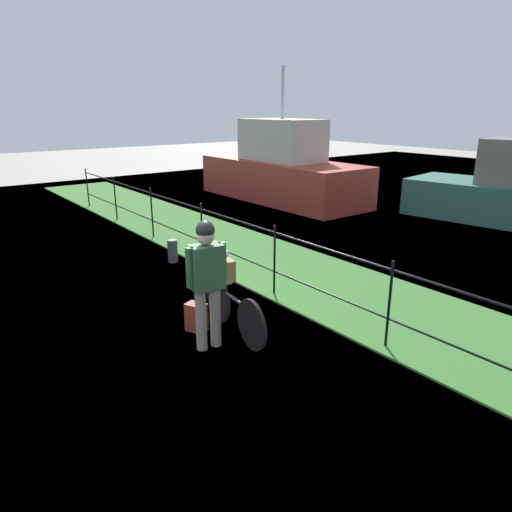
{
  "coord_description": "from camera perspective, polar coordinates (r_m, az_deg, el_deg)",
  "views": [
    {
      "loc": [
        5.49,
        -2.53,
        2.97
      ],
      "look_at": [
        0.37,
        1.41,
        0.9
      ],
      "focal_mm": 32.68,
      "sensor_mm": 36.0,
      "label": 1
    }
  ],
  "objects": [
    {
      "name": "grass_strip",
      "position": [
        8.39,
        7.51,
        -3.03
      ],
      "size": [
        27.0,
        2.4,
        0.03
      ],
      "primitive_type": "cube",
      "color": "#38702D",
      "rests_on": "ground"
    },
    {
      "name": "wooden_crate",
      "position": [
        6.46,
        -4.29,
        -1.69
      ],
      "size": [
        0.37,
        0.32,
        0.29
      ],
      "primitive_type": "cube",
      "rotation": [
        0.0,
        0.0,
        -0.12
      ],
      "color": "olive",
      "rests_on": "bicycle_main"
    },
    {
      "name": "bicycle_main",
      "position": [
        6.35,
        -2.8,
        -6.56
      ],
      "size": [
        1.63,
        0.26,
        0.68
      ],
      "color": "black",
      "rests_on": "ground"
    },
    {
      "name": "moored_boat_mid",
      "position": [
        15.67,
        3.12,
        10.37
      ],
      "size": [
        6.21,
        2.26,
        4.21
      ],
      "color": "#9E3328",
      "rests_on": "ground"
    },
    {
      "name": "ground_plane",
      "position": [
        6.73,
        -11.67,
        -8.81
      ],
      "size": [
        60.0,
        60.0,
        0.0
      ],
      "primitive_type": "plane",
      "color": "gray"
    },
    {
      "name": "terrier_dog",
      "position": [
        6.36,
        -4.24,
        0.15
      ],
      "size": [
        0.32,
        0.17,
        0.18
      ],
      "color": "silver",
      "rests_on": "wooden_crate"
    },
    {
      "name": "iron_fence",
      "position": [
        7.52,
        2.28,
        0.12
      ],
      "size": [
        18.04,
        0.04,
        1.19
      ],
      "color": "black",
      "rests_on": "ground"
    },
    {
      "name": "mooring_bollard",
      "position": [
        9.45,
        -10.16,
        0.62
      ],
      "size": [
        0.2,
        0.2,
        0.46
      ],
      "primitive_type": "cylinder",
      "color": "#38383D",
      "rests_on": "ground"
    },
    {
      "name": "cyclist_person",
      "position": [
        5.78,
        -6.05,
        -2.23
      ],
      "size": [
        0.31,
        0.54,
        1.68
      ],
      "color": "gray",
      "rests_on": "ground"
    },
    {
      "name": "backpack_on_paving",
      "position": [
        6.54,
        -7.31,
        -7.45
      ],
      "size": [
        0.33,
        0.28,
        0.4
      ],
      "primitive_type": "cube",
      "rotation": [
        0.0,
        0.0,
        0.42
      ],
      "color": "maroon",
      "rests_on": "ground"
    }
  ]
}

